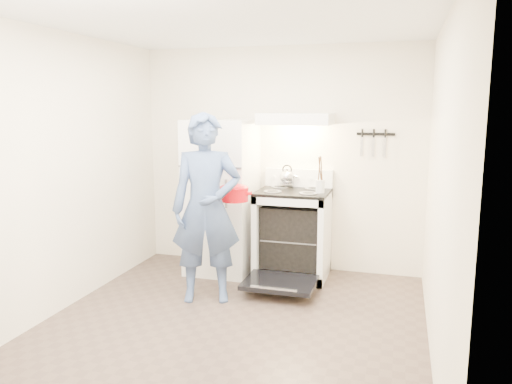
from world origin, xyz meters
TOP-DOWN VIEW (x-y plane):
  - floor at (0.00, 0.00)m, footprint 3.60×3.60m
  - back_wall at (0.00, 1.80)m, footprint 3.20×0.02m
  - refrigerator at (-0.58, 1.45)m, footprint 0.70×0.70m
  - stove_body at (0.23, 1.48)m, footprint 0.76×0.65m
  - cooktop at (0.23, 1.48)m, footprint 0.76×0.65m
  - backsplash at (0.23, 1.76)m, footprint 0.76×0.07m
  - oven_door at (0.23, 0.88)m, footprint 0.70×0.54m
  - oven_rack at (0.23, 1.48)m, footprint 0.60×0.52m
  - range_hood at (0.23, 1.55)m, footprint 0.76×0.50m
  - knife_strip at (1.05, 1.79)m, footprint 0.40×0.02m
  - pizza_stone at (0.17, 1.47)m, footprint 0.33×0.33m
  - tea_kettle at (0.11, 1.70)m, footprint 0.20×0.17m
  - utensil_jar at (0.55, 1.25)m, footprint 0.12×0.12m
  - person at (-0.41, 0.58)m, footprint 0.75×0.61m
  - dutch_oven at (-0.23, 0.85)m, footprint 0.35×0.28m

SIDE VIEW (x-z plane):
  - floor at x=0.00m, z-range 0.00..0.00m
  - oven_door at x=0.23m, z-range 0.10..0.15m
  - oven_rack at x=0.23m, z-range 0.43..0.45m
  - pizza_stone at x=0.17m, z-range 0.45..0.46m
  - stove_body at x=0.23m, z-range 0.00..0.92m
  - refrigerator at x=-0.58m, z-range 0.00..1.70m
  - person at x=-0.41m, z-range 0.00..1.79m
  - cooktop at x=0.23m, z-range 0.92..0.95m
  - dutch_oven at x=-0.23m, z-range 0.88..1.11m
  - utensil_jar at x=0.55m, z-range 0.98..1.11m
  - backsplash at x=0.23m, z-range 0.95..1.15m
  - tea_kettle at x=0.11m, z-range 0.95..1.20m
  - back_wall at x=0.00m, z-range 0.00..2.50m
  - knife_strip at x=1.05m, z-range 1.54..1.56m
  - range_hood at x=0.23m, z-range 1.65..1.77m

